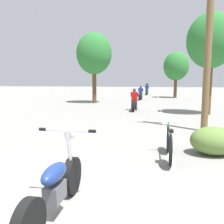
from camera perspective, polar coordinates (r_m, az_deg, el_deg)
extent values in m
cube|color=white|center=(14.94, 11.68, 0.52)|extent=(0.14, 48.00, 0.01)
cylinder|color=brown|center=(9.16, 22.24, 16.06)|extent=(0.24, 0.24, 6.51)
cylinder|color=#513A23|center=(13.57, 22.23, 5.89)|extent=(0.32, 0.32, 3.07)
ellipsoid|color=#286B2D|center=(13.72, 22.75, 15.61)|extent=(2.47, 2.23, 2.84)
cylinder|color=#513A23|center=(25.18, 15.00, 6.06)|extent=(0.32, 0.32, 2.43)
ellipsoid|color=#286B2D|center=(25.21, 15.17, 10.64)|extent=(2.52, 2.27, 2.90)
cylinder|color=#513A23|center=(18.98, -4.27, 6.70)|extent=(0.32, 0.32, 3.00)
ellipsoid|color=#286B2D|center=(19.08, -4.35, 13.85)|extent=(2.78, 2.50, 3.20)
ellipsoid|color=#5B7A38|center=(6.39, 23.12, -6.38)|extent=(1.10, 0.88, 0.70)
cylinder|color=black|center=(4.03, -9.54, -14.85)|extent=(0.12, 0.60, 0.60)
ellipsoid|color=navy|center=(3.32, -13.72, -14.08)|extent=(0.24, 0.63, 0.22)
cube|color=#4C4C51|center=(3.43, -13.57, -18.23)|extent=(0.20, 0.36, 0.24)
cylinder|color=silver|center=(3.81, -10.13, -9.86)|extent=(0.06, 0.23, 0.80)
cylinder|color=silver|center=(3.63, -10.77, -4.32)|extent=(0.78, 0.04, 0.04)
cylinder|color=black|center=(3.79, -16.32, -4.00)|extent=(0.11, 0.05, 0.05)
cylinder|color=black|center=(3.51, -4.79, -4.62)|extent=(0.11, 0.05, 0.05)
sphere|color=silver|center=(3.73, -10.25, -5.24)|extent=(0.17, 0.17, 0.17)
cylinder|color=black|center=(15.10, 5.60, 1.95)|extent=(0.12, 0.65, 0.65)
cylinder|color=black|center=(13.74, 5.14, 1.38)|extent=(0.12, 0.65, 0.65)
cube|color=maroon|center=(14.40, 5.39, 2.39)|extent=(0.20, 0.88, 0.28)
cylinder|color=silver|center=(14.95, 5.60, 4.48)|extent=(0.50, 0.03, 0.03)
cylinder|color=#38383D|center=(14.38, 4.85, 1.66)|extent=(0.11, 0.11, 0.64)
cylinder|color=#38383D|center=(14.36, 5.88, 1.64)|extent=(0.11, 0.11, 0.64)
cube|color=red|center=(14.35, 5.40, 3.90)|extent=(0.34, 0.27, 0.51)
cylinder|color=red|center=(14.52, 4.67, 4.14)|extent=(0.08, 0.40, 0.31)
cylinder|color=red|center=(14.49, 6.25, 4.11)|extent=(0.08, 0.40, 0.31)
sphere|color=#2D333D|center=(14.37, 5.43, 5.28)|extent=(0.21, 0.21, 0.21)
cylinder|color=black|center=(23.03, 6.97, 3.83)|extent=(0.12, 0.58, 0.58)
cylinder|color=black|center=(21.63, 6.77, 3.58)|extent=(0.12, 0.58, 0.58)
cube|color=navy|center=(22.32, 6.88, 4.17)|extent=(0.20, 0.90, 0.28)
cylinder|color=silver|center=(22.90, 6.99, 5.41)|extent=(0.50, 0.03, 0.03)
cylinder|color=#38383D|center=(22.29, 6.53, 3.75)|extent=(0.11, 0.11, 0.61)
cylinder|color=#38383D|center=(22.27, 7.20, 3.74)|extent=(0.11, 0.11, 0.61)
cube|color=navy|center=(22.28, 6.89, 5.15)|extent=(0.34, 0.27, 0.51)
cylinder|color=navy|center=(22.45, 6.41, 5.30)|extent=(0.08, 0.40, 0.32)
cylinder|color=navy|center=(22.43, 7.43, 5.28)|extent=(0.08, 0.40, 0.32)
sphere|color=#2D333D|center=(22.31, 6.91, 6.04)|extent=(0.21, 0.21, 0.21)
cylinder|color=black|center=(30.48, 8.42, 4.74)|extent=(0.12, 0.57, 0.57)
cylinder|color=black|center=(28.95, 8.33, 4.59)|extent=(0.12, 0.57, 0.57)
cube|color=#0C4723|center=(29.71, 8.38, 5.01)|extent=(0.20, 0.98, 0.28)
cylinder|color=silver|center=(30.36, 8.44, 5.93)|extent=(0.50, 0.03, 0.03)
cylinder|color=slate|center=(29.67, 8.12, 4.70)|extent=(0.11, 0.11, 0.60)
cylinder|color=slate|center=(29.66, 8.63, 4.69)|extent=(0.11, 0.11, 0.60)
cube|color=navy|center=(29.67, 8.40, 5.85)|extent=(0.34, 0.28, 0.61)
cylinder|color=navy|center=(29.84, 8.03, 5.98)|extent=(0.08, 0.48, 0.37)
cylinder|color=navy|center=(29.83, 8.80, 5.96)|extent=(0.08, 0.48, 0.37)
sphere|color=black|center=(29.70, 8.42, 6.64)|extent=(0.24, 0.24, 0.24)
cylinder|color=black|center=(6.24, 13.29, -6.32)|extent=(0.04, 0.69, 0.69)
cylinder|color=black|center=(5.25, 13.90, -9.04)|extent=(0.04, 0.69, 0.69)
cylinder|color=#2D8C38|center=(5.68, 13.65, -5.20)|extent=(0.04, 0.83, 0.04)
cylinder|color=#2D8C38|center=(5.27, 13.92, -6.62)|extent=(0.03, 0.03, 0.42)
cube|color=black|center=(5.22, 13.99, -4.41)|extent=(0.10, 0.20, 0.05)
cylinder|color=#2D8C38|center=(6.14, 13.38, -4.39)|extent=(0.03, 0.03, 0.45)
cylinder|color=silver|center=(6.10, 13.44, -2.32)|extent=(0.44, 0.03, 0.03)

